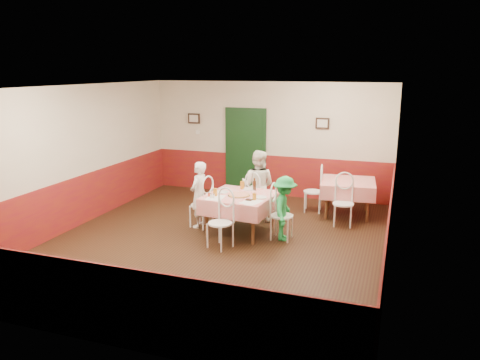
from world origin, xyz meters
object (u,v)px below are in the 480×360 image
(diner_far, at_px, (258,185))
(diner_right, at_px, (285,208))
(main_table, at_px, (240,214))
(pizza, at_px, (239,195))
(chair_second_b, at_px, (343,204))
(diner_left, at_px, (199,195))
(glass_c, at_px, (242,185))
(wallet, at_px, (249,200))
(chair_far, at_px, (257,199))
(second_table, at_px, (347,198))
(chair_second_a, at_px, (313,192))
(chair_right, at_px, (282,216))
(beer_bottle, at_px, (254,185))
(chair_left, at_px, (201,205))
(glass_a, at_px, (215,192))
(chair_near, at_px, (220,223))
(glass_b, at_px, (254,197))

(diner_far, height_order, diner_right, diner_far)
(main_table, bearing_deg, pizza, -85.81)
(chair_second_b, xyz_separation_m, diner_left, (-2.72, -1.01, 0.21))
(pizza, distance_m, diner_far, 0.97)
(glass_c, bearing_deg, wallet, -62.81)
(chair_far, relative_size, chair_second_b, 1.00)
(second_table, xyz_separation_m, diner_far, (-1.74, -0.95, 0.36))
(chair_second_a, bearing_deg, chair_right, -12.31)
(chair_second_b, relative_size, glass_c, 5.78)
(beer_bottle, bearing_deg, chair_left, -161.31)
(second_table, relative_size, diner_left, 0.84)
(second_table, relative_size, wallet, 10.18)
(chair_left, relative_size, pizza, 2.27)
(chair_right, xyz_separation_m, diner_right, (0.05, -0.00, 0.15))
(diner_left, bearing_deg, chair_second_b, 114.41)
(beer_bottle, bearing_deg, glass_c, 177.41)
(diner_left, relative_size, diner_right, 1.10)
(second_table, distance_m, chair_second_b, 0.75)
(glass_a, bearing_deg, second_table, 42.81)
(main_table, bearing_deg, beer_bottle, 69.44)
(main_table, height_order, chair_second_a, chair_second_a)
(chair_near, distance_m, beer_bottle, 1.35)
(chair_left, height_order, pizza, chair_left)
(main_table, relative_size, pizza, 3.07)
(chair_second_b, bearing_deg, main_table, -154.63)
(chair_right, bearing_deg, chair_near, 131.46)
(second_table, relative_size, glass_a, 7.80)
(glass_c, height_order, diner_right, diner_right)
(chair_left, xyz_separation_m, pizza, (0.85, -0.15, 0.32))
(chair_left, bearing_deg, chair_second_a, 145.45)
(second_table, height_order, diner_left, diner_left)
(glass_c, xyz_separation_m, diner_far, (0.18, 0.47, -0.10))
(pizza, relative_size, glass_b, 3.10)
(chair_second_a, xyz_separation_m, beer_bottle, (-0.92, -1.43, 0.42))
(chair_left, height_order, chair_second_a, same)
(chair_left, distance_m, diner_left, 0.22)
(chair_far, height_order, diner_right, diner_right)
(chair_far, xyz_separation_m, glass_b, (0.29, -1.10, 0.37))
(second_table, bearing_deg, chair_far, -150.27)
(second_table, distance_m, wallet, 2.68)
(glass_c, xyz_separation_m, wallet, (0.38, -0.74, -0.07))
(chair_right, height_order, diner_right, diner_right)
(glass_a, bearing_deg, pizza, 20.59)
(glass_b, bearing_deg, main_table, 145.61)
(chair_near, xyz_separation_m, glass_b, (0.44, 0.60, 0.37))
(chair_near, relative_size, diner_right, 0.75)
(chair_left, bearing_deg, diner_left, -82.39)
(second_table, xyz_separation_m, chair_left, (-2.67, -1.77, 0.08))
(chair_second_b, height_order, glass_a, glass_a)
(beer_bottle, bearing_deg, wallet, -80.28)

